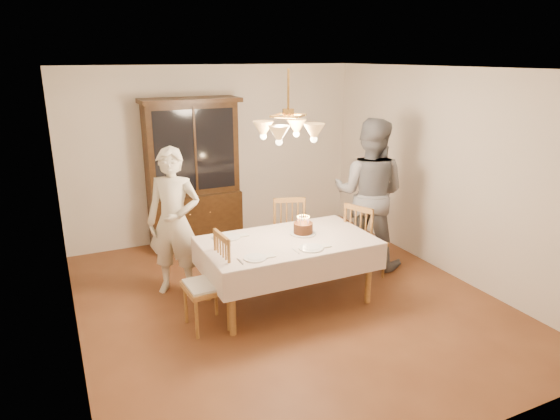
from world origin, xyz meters
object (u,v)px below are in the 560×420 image
birthday_cake (303,229)px  china_hutch (193,176)px  chair_far_side (287,234)px  elderly_woman (174,222)px  dining_table (288,246)px

birthday_cake → china_hutch: bearing=107.3°
chair_far_side → birthday_cake: 0.94m
elderly_woman → birthday_cake: size_ratio=5.84×
china_hutch → chair_far_side: size_ratio=2.16×
elderly_woman → birthday_cake: 1.50m
china_hutch → birthday_cake: china_hutch is taller
china_hutch → chair_far_side: china_hutch is taller
dining_table → birthday_cake: (0.24, 0.09, 0.14)m
dining_table → china_hutch: (-0.43, 2.25, 0.36)m
dining_table → chair_far_side: (0.45, 0.93, -0.24)m
elderly_woman → birthday_cake: (1.32, -0.71, -0.05)m
birthday_cake → chair_far_side: bearing=76.0°
chair_far_side → elderly_woman: bearing=-175.1°
elderly_woman → birthday_cake: bearing=4.8°
chair_far_side → china_hutch: bearing=123.7°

